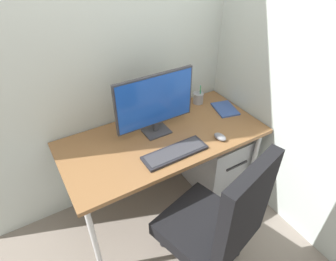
{
  "coord_description": "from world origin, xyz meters",
  "views": [
    {
      "loc": [
        -0.83,
        -1.45,
        2.03
      ],
      "look_at": [
        -0.01,
        -0.07,
        0.84
      ],
      "focal_mm": 30.46,
      "sensor_mm": 36.0,
      "label": 1
    }
  ],
  "objects_px": {
    "filing_cabinet": "(215,157)",
    "mouse": "(220,137)",
    "office_chair": "(217,224)",
    "pen_holder": "(198,98)",
    "notebook": "(225,109)",
    "monitor": "(155,102)",
    "keyboard": "(175,153)"
  },
  "relations": [
    {
      "from": "keyboard",
      "to": "notebook",
      "type": "relative_size",
      "value": 2.0
    },
    {
      "from": "filing_cabinet",
      "to": "mouse",
      "type": "bearing_deg",
      "value": -129.96
    },
    {
      "from": "filing_cabinet",
      "to": "office_chair",
      "type": "bearing_deg",
      "value": -129.23
    },
    {
      "from": "office_chair",
      "to": "pen_holder",
      "type": "bearing_deg",
      "value": 60.87
    },
    {
      "from": "filing_cabinet",
      "to": "mouse",
      "type": "height_order",
      "value": "mouse"
    },
    {
      "from": "office_chair",
      "to": "monitor",
      "type": "xyz_separation_m",
      "value": [
        0.02,
        0.79,
        0.44
      ]
    },
    {
      "from": "filing_cabinet",
      "to": "keyboard",
      "type": "height_order",
      "value": "keyboard"
    },
    {
      "from": "office_chair",
      "to": "keyboard",
      "type": "height_order",
      "value": "office_chair"
    },
    {
      "from": "mouse",
      "to": "notebook",
      "type": "bearing_deg",
      "value": 38.22
    },
    {
      "from": "keyboard",
      "to": "mouse",
      "type": "height_order",
      "value": "mouse"
    },
    {
      "from": "keyboard",
      "to": "filing_cabinet",
      "type": "bearing_deg",
      "value": 20.1
    },
    {
      "from": "filing_cabinet",
      "to": "keyboard",
      "type": "xyz_separation_m",
      "value": [
        -0.57,
        -0.21,
        0.47
      ]
    },
    {
      "from": "office_chair",
      "to": "monitor",
      "type": "height_order",
      "value": "monitor"
    },
    {
      "from": "mouse",
      "to": "monitor",
      "type": "bearing_deg",
      "value": 131.27
    },
    {
      "from": "mouse",
      "to": "pen_holder",
      "type": "distance_m",
      "value": 0.53
    },
    {
      "from": "pen_holder",
      "to": "office_chair",
      "type": "bearing_deg",
      "value": -119.13
    },
    {
      "from": "office_chair",
      "to": "mouse",
      "type": "bearing_deg",
      "value": 51.16
    },
    {
      "from": "office_chair",
      "to": "notebook",
      "type": "xyz_separation_m",
      "value": [
        0.67,
        0.76,
        0.2
      ]
    },
    {
      "from": "office_chair",
      "to": "pen_holder",
      "type": "xyz_separation_m",
      "value": [
        0.54,
        0.97,
        0.24
      ]
    },
    {
      "from": "keyboard",
      "to": "mouse",
      "type": "bearing_deg",
      "value": -4.81
    },
    {
      "from": "filing_cabinet",
      "to": "mouse",
      "type": "relative_size",
      "value": 5.4
    },
    {
      "from": "monitor",
      "to": "mouse",
      "type": "bearing_deg",
      "value": -42.24
    },
    {
      "from": "office_chair",
      "to": "pen_holder",
      "type": "distance_m",
      "value": 1.13
    },
    {
      "from": "monitor",
      "to": "notebook",
      "type": "relative_size",
      "value": 2.63
    },
    {
      "from": "monitor",
      "to": "office_chair",
      "type": "bearing_deg",
      "value": -91.39
    },
    {
      "from": "filing_cabinet",
      "to": "keyboard",
      "type": "relative_size",
      "value": 1.23
    },
    {
      "from": "office_chair",
      "to": "keyboard",
      "type": "distance_m",
      "value": 0.53
    },
    {
      "from": "office_chair",
      "to": "keyboard",
      "type": "xyz_separation_m",
      "value": [
        0.01,
        0.5,
        0.2
      ]
    },
    {
      "from": "notebook",
      "to": "filing_cabinet",
      "type": "bearing_deg",
      "value": -137.6
    },
    {
      "from": "pen_holder",
      "to": "notebook",
      "type": "xyz_separation_m",
      "value": [
        0.13,
        -0.21,
        -0.04
      ]
    },
    {
      "from": "office_chair",
      "to": "notebook",
      "type": "height_order",
      "value": "office_chair"
    },
    {
      "from": "pen_holder",
      "to": "monitor",
      "type": "bearing_deg",
      "value": -161.14
    }
  ]
}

